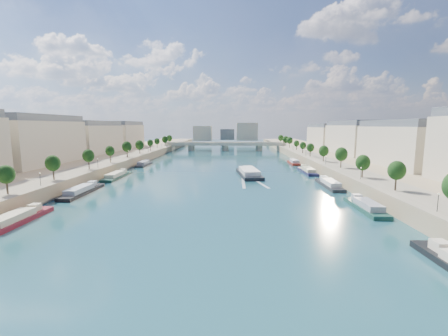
{
  "coord_description": "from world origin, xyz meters",
  "views": [
    {
      "loc": [
        7.68,
        -60.03,
        23.87
      ],
      "look_at": [
        3.62,
        71.78,
        5.0
      ],
      "focal_mm": 24.0,
      "sensor_mm": 36.0,
      "label": 1
    }
  ],
  "objects": [
    {
      "name": "buildings_left",
      "position": [
        -85.0,
        112.0,
        16.45
      ],
      "size": [
        16.0,
        226.0,
        23.2
      ],
      "color": "#BFAF92",
      "rests_on": "ground"
    },
    {
      "name": "quay_left",
      "position": [
        -72.0,
        100.0,
        2.5
      ],
      "size": [
        44.0,
        520.0,
        5.0
      ],
      "primitive_type": "cube",
      "color": "#9E8460",
      "rests_on": "ground"
    },
    {
      "name": "trees_left",
      "position": [
        -55.0,
        102.0,
        10.48
      ],
      "size": [
        4.8,
        268.8,
        8.26
      ],
      "color": "#382B1E",
      "rests_on": "ground"
    },
    {
      "name": "moored_barges_right",
      "position": [
        45.5,
        54.39,
        0.84
      ],
      "size": [
        5.0,
        162.21,
        3.6
      ],
      "color": "black",
      "rests_on": "ground"
    },
    {
      "name": "skyline",
      "position": [
        3.19,
        319.52,
        14.66
      ],
      "size": [
        79.0,
        42.0,
        22.0
      ],
      "color": "#BFAF92",
      "rests_on": "ground"
    },
    {
      "name": "buildings_right",
      "position": [
        85.0,
        112.0,
        16.45
      ],
      "size": [
        16.0,
        226.0,
        23.2
      ],
      "color": "#BFAF92",
      "rests_on": "ground"
    },
    {
      "name": "pave_left",
      "position": [
        -57.0,
        100.0,
        5.05
      ],
      "size": [
        14.0,
        520.0,
        0.1
      ],
      "primitive_type": "cube",
      "color": "gray",
      "rests_on": "quay_left"
    },
    {
      "name": "wake",
      "position": [
        15.23,
        64.71,
        0.02
      ],
      "size": [
        10.73,
        26.01,
        0.04
      ],
      "color": "silver",
      "rests_on": "ground"
    },
    {
      "name": "ground",
      "position": [
        0.0,
        100.0,
        0.0
      ],
      "size": [
        700.0,
        700.0,
        0.0
      ],
      "primitive_type": "plane",
      "color": "#0B2934",
      "rests_on": "ground"
    },
    {
      "name": "lamps_left",
      "position": [
        -52.5,
        90.0,
        7.78
      ],
      "size": [
        0.36,
        200.36,
        4.28
      ],
      "color": "black",
      "rests_on": "ground"
    },
    {
      "name": "bridge",
      "position": [
        0.0,
        222.29,
        5.08
      ],
      "size": [
        112.0,
        12.0,
        8.15
      ],
      "color": "#C1B79E",
      "rests_on": "ground"
    },
    {
      "name": "pave_right",
      "position": [
        57.0,
        100.0,
        5.05
      ],
      "size": [
        14.0,
        520.0,
        0.1
      ],
      "primitive_type": "cube",
      "color": "gray",
      "rests_on": "quay_right"
    },
    {
      "name": "quay_right",
      "position": [
        72.0,
        100.0,
        2.5
      ],
      "size": [
        44.0,
        520.0,
        5.0
      ],
      "primitive_type": "cube",
      "color": "#9E8460",
      "rests_on": "ground"
    },
    {
      "name": "tour_barge",
      "position": [
        15.23,
        81.24,
        1.21
      ],
      "size": [
        12.21,
        31.46,
        4.16
      ],
      "rotation": [
        0.0,
        0.0,
        0.11
      ],
      "color": "black",
      "rests_on": "ground"
    },
    {
      "name": "trees_right",
      "position": [
        55.0,
        110.0,
        10.48
      ],
      "size": [
        4.8,
        268.8,
        8.26
      ],
      "color": "#382B1E",
      "rests_on": "ground"
    },
    {
      "name": "lamps_right",
      "position": [
        52.5,
        105.0,
        7.78
      ],
      "size": [
        0.36,
        200.36,
        4.28
      ],
      "color": "black",
      "rests_on": "ground"
    },
    {
      "name": "moored_barges_left",
      "position": [
        -45.5,
        58.64,
        0.84
      ],
      "size": [
        5.0,
        127.03,
        3.6
      ],
      "color": "maroon",
      "rests_on": "ground"
    }
  ]
}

